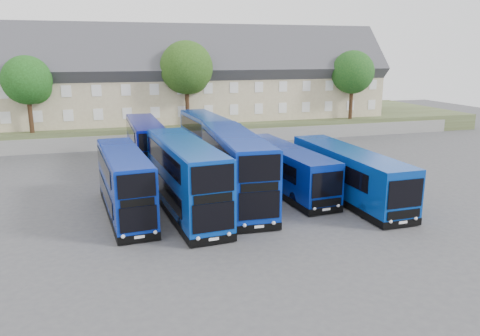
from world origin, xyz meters
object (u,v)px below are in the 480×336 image
dd_front_left (125,185)px  coach_east_a (285,169)px  tree_east (353,74)px  dd_front_mid (185,179)px  tree_west (29,82)px  tree_mid (188,70)px  tree_far (366,69)px

dd_front_left → coach_east_a: dd_front_left is taller
tree_east → coach_east_a: bearing=-129.8°
dd_front_mid → tree_west: 26.06m
tree_west → tree_mid: 16.04m
tree_mid → tree_far: bearing=14.0°
coach_east_a → tree_west: (-19.27, 20.08, 5.47)m
tree_east → tree_far: 9.23m
dd_front_mid → tree_west: tree_west is taller
tree_west → tree_far: (42.00, 7.00, 0.68)m
tree_west → tree_east: (36.00, 0.00, 0.34)m
dd_front_mid → tree_east: tree_east is taller
tree_west → coach_east_a: bearing=-46.2°
dd_front_left → tree_mid: 24.91m
tree_mid → tree_east: bearing=-1.4°
dd_front_mid → tree_far: tree_far is taller
dd_front_left → tree_far: bearing=35.9°
coach_east_a → tree_west: size_ratio=1.57×
tree_mid → dd_front_mid: bearing=-101.0°
dd_front_left → tree_far: tree_far is taller
dd_front_mid → tree_far: (30.56, 29.92, 5.50)m
dd_front_mid → dd_front_left: bearing=164.5°
tree_west → tree_far: 42.58m
tree_east → dd_front_mid: bearing=-137.0°
coach_east_a → tree_mid: 21.82m
tree_mid → tree_far: size_ratio=1.06×
dd_front_mid → tree_far: bearing=39.9°
coach_east_a → tree_west: bearing=129.5°
dd_front_left → tree_mid: (8.24, 22.71, 6.11)m
dd_front_left → dd_front_mid: bearing=-15.6°
tree_mid → tree_far: 26.80m
dd_front_mid → tree_mid: (4.57, 23.42, 5.84)m
tree_far → tree_mid: bearing=-166.0°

